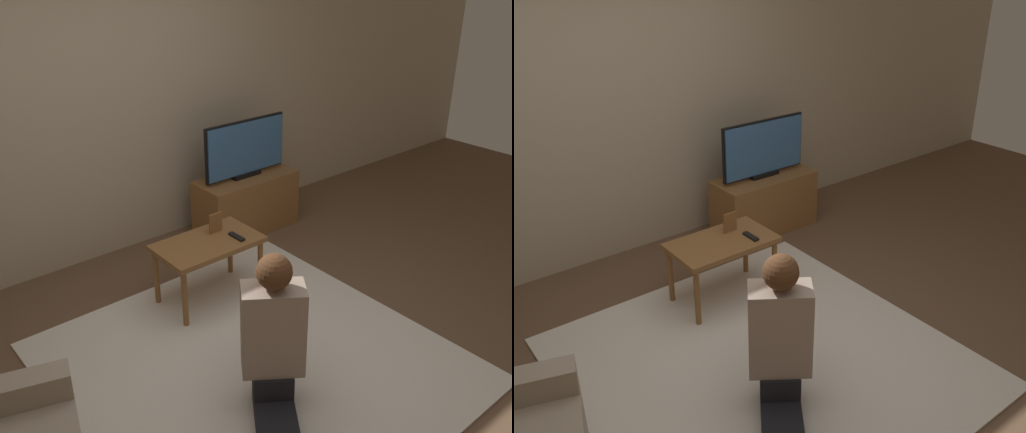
% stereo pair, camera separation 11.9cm
% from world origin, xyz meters
% --- Properties ---
extents(ground_plane, '(10.00, 10.00, 0.00)m').
position_xyz_m(ground_plane, '(0.00, 0.00, 0.00)').
color(ground_plane, brown).
extents(wall_back, '(10.00, 0.06, 2.60)m').
position_xyz_m(wall_back, '(0.00, 1.93, 1.30)').
color(wall_back, tan).
rests_on(wall_back, ground_plane).
extents(rug, '(2.24, 2.32, 0.02)m').
position_xyz_m(rug, '(0.00, 0.00, 0.01)').
color(rug, silver).
rests_on(rug, ground_plane).
extents(tv_stand, '(0.93, 0.42, 0.52)m').
position_xyz_m(tv_stand, '(1.15, 1.50, 0.26)').
color(tv_stand, brown).
rests_on(tv_stand, ground_plane).
extents(tv, '(0.85, 0.08, 0.51)m').
position_xyz_m(tv, '(1.15, 1.51, 0.78)').
color(tv, black).
rests_on(tv, tv_stand).
extents(coffee_table, '(0.75, 0.45, 0.48)m').
position_xyz_m(coffee_table, '(0.22, 0.78, 0.42)').
color(coffee_table, brown).
rests_on(coffee_table, ground_plane).
extents(person_kneeling, '(0.69, 0.83, 0.97)m').
position_xyz_m(person_kneeling, '(-0.16, -0.35, 0.48)').
color(person_kneeling, black).
rests_on(person_kneeling, rug).
extents(picture_frame, '(0.11, 0.01, 0.15)m').
position_xyz_m(picture_frame, '(0.35, 0.86, 0.55)').
color(picture_frame, brown).
rests_on(picture_frame, coffee_table).
extents(remote, '(0.04, 0.15, 0.02)m').
position_xyz_m(remote, '(0.41, 0.69, 0.49)').
color(remote, black).
rests_on(remote, coffee_table).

